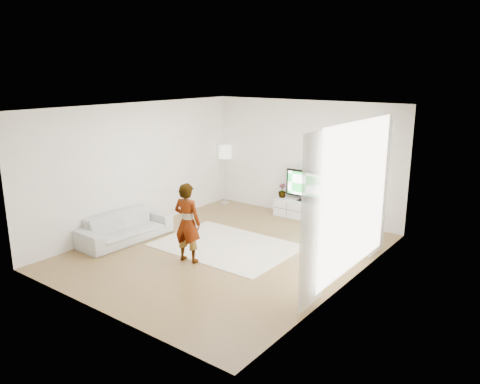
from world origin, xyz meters
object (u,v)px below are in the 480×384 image
Objects in this scene: rug at (226,246)px; floor_lamp at (225,154)px; sofa at (125,227)px; media_console at (305,210)px; television at (306,185)px; player at (187,223)px.

floor_lamp is (-2.01, 2.49, 1.32)m from rug.
sofa reaches higher than rug.
media_console reaches higher than rug.
sofa is (-1.88, -1.01, 0.28)m from rug.
floor_lamp is at bearing 128.86° from rug.
media_console is 1.43× the size of television.
player reaches higher than sofa.
media_console is at bearing 81.51° from rug.
television is 0.71× the size of player.
player reaches higher than rug.
television is 4.28m from sofa.
player is 0.95× the size of floor_lamp.
television is at bearing -29.81° from sofa.
media_console is 2.59m from rug.
television is 2.74m from rug.
rug is 1.74× the size of floor_lamp.
rug is at bearing -102.00° from player.
floor_lamp is at bearing 4.48° from sofa.
player is at bearing -61.18° from floor_lamp.
media_console is 3.67m from player.
media_console is 0.97× the size of floor_lamp.
rug is at bearing -51.14° from floor_lamp.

